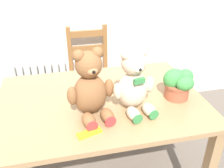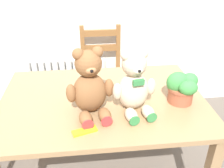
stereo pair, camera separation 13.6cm
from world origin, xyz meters
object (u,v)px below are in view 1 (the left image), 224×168
teddy_bear_left (90,87)px  potted_plant (178,83)px  chocolate_bar (89,133)px  wooden_chair_behind (91,80)px  teddy_bear_right (134,84)px

teddy_bear_left → potted_plant: size_ratio=1.97×
potted_plant → chocolate_bar: size_ratio=1.52×
teddy_bear_left → potted_plant: (0.53, 0.04, -0.06)m
potted_plant → chocolate_bar: (-0.57, -0.22, -0.09)m
wooden_chair_behind → potted_plant: potted_plant is taller
teddy_bear_left → chocolate_bar: teddy_bear_left is taller
wooden_chair_behind → teddy_bear_left: 1.10m
wooden_chair_behind → teddy_bear_left: teddy_bear_left is taller
potted_plant → teddy_bear_left: bearing=-175.6°
teddy_bear_right → teddy_bear_left: bearing=-9.8°
wooden_chair_behind → teddy_bear_left: size_ratio=2.49×
chocolate_bar → teddy_bear_right: bearing=32.5°
teddy_bear_right → chocolate_bar: (-0.28, -0.18, -0.15)m
wooden_chair_behind → teddy_bear_right: (0.11, -0.98, 0.47)m
teddy_bear_right → potted_plant: size_ratio=1.87×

